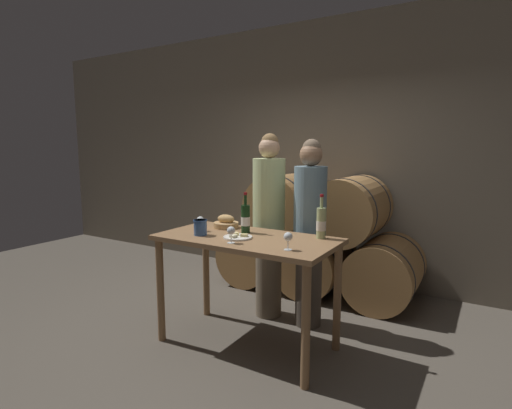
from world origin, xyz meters
TOP-DOWN VIEW (x-y plane):
  - ground_plane at (0.00, 0.00)m, footprint 10.00×10.00m
  - stone_wall_back at (0.00, 2.06)m, footprint 10.00×0.12m
  - barrel_stack at (0.00, 1.51)m, footprint 2.28×0.87m
  - tasting_table at (0.00, 0.00)m, footprint 1.48×0.75m
  - person_left at (-0.15, 0.63)m, footprint 0.31×0.31m
  - person_right at (0.29, 0.63)m, footprint 0.30×0.30m
  - wine_bottle_red at (-0.09, 0.13)m, footprint 0.08×0.08m
  - wine_bottle_white at (0.54, 0.27)m, footprint 0.08×0.08m
  - blue_crock at (-0.36, -0.15)m, footprint 0.12×0.12m
  - bread_basket at (-0.36, 0.22)m, footprint 0.23×0.23m
  - cheese_plate at (-0.04, -0.07)m, footprint 0.24×0.24m
  - wine_glass_far_left at (-0.47, -0.01)m, footprint 0.07×0.07m
  - wine_glass_left at (0.01, -0.24)m, footprint 0.07×0.07m
  - wine_glass_center at (0.48, -0.20)m, footprint 0.07×0.07m

SIDE VIEW (x-z plane):
  - ground_plane at x=0.00m, z-range 0.00..0.00m
  - barrel_stack at x=0.00m, z-range -0.07..1.29m
  - tasting_table at x=0.00m, z-range 0.33..1.27m
  - person_right at x=0.29m, z-range 0.04..1.79m
  - person_left at x=-0.15m, z-range 0.03..1.83m
  - cheese_plate at x=-0.04m, z-range 0.93..0.97m
  - bread_basket at x=-0.36m, z-range 0.93..1.05m
  - blue_crock at x=-0.36m, z-range 0.95..1.08m
  - wine_glass_far_left at x=-0.47m, z-range 0.97..1.10m
  - wine_glass_left at x=0.01m, z-range 0.97..1.10m
  - wine_glass_center at x=0.48m, z-range 0.97..1.10m
  - wine_bottle_red at x=-0.09m, z-range 0.89..1.24m
  - wine_bottle_white at x=0.54m, z-range 0.89..1.25m
  - stone_wall_back at x=0.00m, z-range 0.00..3.20m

